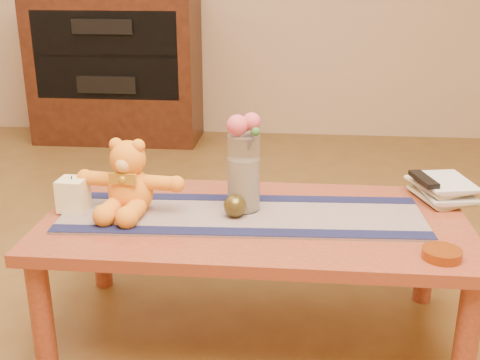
# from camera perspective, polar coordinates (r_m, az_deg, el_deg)

# --- Properties ---
(floor) EXTENTS (5.50, 5.50, 0.00)m
(floor) POSITION_cam_1_polar(r_m,az_deg,el_deg) (2.20, 1.34, -14.40)
(floor) COLOR brown
(floor) RESTS_ON ground
(coffee_table_top) EXTENTS (1.40, 0.70, 0.04)m
(coffee_table_top) POSITION_cam_1_polar(r_m,az_deg,el_deg) (2.00, 1.43, -4.11)
(coffee_table_top) COLOR maroon
(coffee_table_top) RESTS_ON floor
(table_leg_fl) EXTENTS (0.07, 0.07, 0.41)m
(table_leg_fl) POSITION_cam_1_polar(r_m,az_deg,el_deg) (2.00, -18.38, -12.47)
(table_leg_fl) COLOR maroon
(table_leg_fl) RESTS_ON floor
(table_leg_fr) EXTENTS (0.07, 0.07, 0.41)m
(table_leg_fr) POSITION_cam_1_polar(r_m,az_deg,el_deg) (1.92, 20.79, -14.25)
(table_leg_fr) COLOR maroon
(table_leg_fr) RESTS_ON floor
(table_leg_bl) EXTENTS (0.07, 0.07, 0.41)m
(table_leg_bl) POSITION_cam_1_polar(r_m,az_deg,el_deg) (2.47, -13.16, -5.52)
(table_leg_bl) COLOR maroon
(table_leg_bl) RESTS_ON floor
(table_leg_br) EXTENTS (0.07, 0.07, 0.41)m
(table_leg_br) POSITION_cam_1_polar(r_m,az_deg,el_deg) (2.41, 17.39, -6.65)
(table_leg_br) COLOR maroon
(table_leg_br) RESTS_ON floor
(persian_runner) EXTENTS (1.22, 0.41, 0.01)m
(persian_runner) POSITION_cam_1_polar(r_m,az_deg,el_deg) (1.99, 0.20, -3.37)
(persian_runner) COLOR #1C224E
(persian_runner) RESTS_ON coffee_table_top
(runner_border_near) EXTENTS (1.20, 0.12, 0.00)m
(runner_border_near) POSITION_cam_1_polar(r_m,az_deg,el_deg) (1.86, 0.01, -4.97)
(runner_border_near) COLOR #13163B
(runner_border_near) RESTS_ON persian_runner
(runner_border_far) EXTENTS (1.20, 0.12, 0.00)m
(runner_border_far) POSITION_cam_1_polar(r_m,az_deg,el_deg) (2.13, 0.37, -1.72)
(runner_border_far) COLOR #13163B
(runner_border_far) RESTS_ON persian_runner
(teddy_bear) EXTENTS (0.38, 0.32, 0.24)m
(teddy_bear) POSITION_cam_1_polar(r_m,az_deg,el_deg) (2.02, -10.49, 0.30)
(teddy_bear) COLOR orange
(teddy_bear) RESTS_ON persian_runner
(pillar_candle) EXTENTS (0.09, 0.09, 0.11)m
(pillar_candle) POSITION_cam_1_polar(r_m,az_deg,el_deg) (2.09, -15.65, -1.32)
(pillar_candle) COLOR #FFF2BB
(pillar_candle) RESTS_ON persian_runner
(candle_wick) EXTENTS (0.00, 0.00, 0.01)m
(candle_wick) POSITION_cam_1_polar(r_m,az_deg,el_deg) (2.07, -15.80, 0.24)
(candle_wick) COLOR black
(candle_wick) RESTS_ON pillar_candle
(glass_vase) EXTENTS (0.11, 0.11, 0.26)m
(glass_vase) POSITION_cam_1_polar(r_m,az_deg,el_deg) (1.99, 0.35, 0.69)
(glass_vase) COLOR silver
(glass_vase) RESTS_ON persian_runner
(potpourri_fill) EXTENTS (0.09, 0.09, 0.18)m
(potpourri_fill) POSITION_cam_1_polar(r_m,az_deg,el_deg) (2.00, 0.34, -0.37)
(potpourri_fill) COLOR beige
(potpourri_fill) RESTS_ON glass_vase
(rose_left) EXTENTS (0.07, 0.07, 0.07)m
(rose_left) POSITION_cam_1_polar(r_m,az_deg,el_deg) (1.93, -0.26, 5.24)
(rose_left) COLOR #DE4E5D
(rose_left) RESTS_ON glass_vase
(rose_right) EXTENTS (0.06, 0.06, 0.06)m
(rose_right) POSITION_cam_1_polar(r_m,az_deg,el_deg) (1.94, 1.11, 5.61)
(rose_right) COLOR #DE4E5D
(rose_right) RESTS_ON glass_vase
(blue_flower_back) EXTENTS (0.04, 0.04, 0.04)m
(blue_flower_back) POSITION_cam_1_polar(r_m,az_deg,el_deg) (1.98, 0.74, 5.35)
(blue_flower_back) COLOR #435B92
(blue_flower_back) RESTS_ON glass_vase
(blue_flower_side) EXTENTS (0.04, 0.04, 0.04)m
(blue_flower_side) POSITION_cam_1_polar(r_m,az_deg,el_deg) (1.97, -0.47, 5.04)
(blue_flower_side) COLOR #435B92
(blue_flower_side) RESTS_ON glass_vase
(leaf_sprig) EXTENTS (0.03, 0.03, 0.03)m
(leaf_sprig) POSITION_cam_1_polar(r_m,az_deg,el_deg) (1.92, 1.49, 4.63)
(leaf_sprig) COLOR #33662D
(leaf_sprig) RESTS_ON glass_vase
(bronze_ball) EXTENTS (0.09, 0.09, 0.08)m
(bronze_ball) POSITION_cam_1_polar(r_m,az_deg,el_deg) (1.96, -0.49, -2.49)
(bronze_ball) COLOR #4B3F19
(bronze_ball) RESTS_ON persian_runner
(book_bottom) EXTENTS (0.22, 0.26, 0.02)m
(book_bottom) POSITION_cam_1_polar(r_m,az_deg,el_deg) (2.22, 16.84, -1.66)
(book_bottom) COLOR beige
(book_bottom) RESTS_ON coffee_table_top
(book_lower) EXTENTS (0.20, 0.25, 0.02)m
(book_lower) POSITION_cam_1_polar(r_m,az_deg,el_deg) (2.21, 17.05, -1.23)
(book_lower) COLOR beige
(book_lower) RESTS_ON book_bottom
(book_upper) EXTENTS (0.23, 0.27, 0.02)m
(book_upper) POSITION_cam_1_polar(r_m,az_deg,el_deg) (2.20, 16.76, -0.72)
(book_upper) COLOR beige
(book_upper) RESTS_ON book_lower
(book_top) EXTENTS (0.20, 0.25, 0.02)m
(book_top) POSITION_cam_1_polar(r_m,az_deg,el_deg) (2.20, 17.10, -0.29)
(book_top) COLOR beige
(book_top) RESTS_ON book_upper
(tv_remote) EXTENTS (0.08, 0.17, 0.02)m
(tv_remote) POSITION_cam_1_polar(r_m,az_deg,el_deg) (2.18, 17.14, 0.07)
(tv_remote) COLOR black
(tv_remote) RESTS_ON book_top
(amber_dish) EXTENTS (0.12, 0.12, 0.03)m
(amber_dish) POSITION_cam_1_polar(r_m,az_deg,el_deg) (1.81, 18.72, -6.70)
(amber_dish) COLOR #BF5914
(amber_dish) RESTS_ON coffee_table_top
(media_cabinet) EXTENTS (1.20, 0.50, 1.10)m
(media_cabinet) POSITION_cam_1_polar(r_m,az_deg,el_deg) (4.55, -11.73, 10.57)
(media_cabinet) COLOR black
(media_cabinet) RESTS_ON floor
(cabinet_cavity) EXTENTS (1.02, 0.03, 0.61)m
(cabinet_cavity) POSITION_cam_1_polar(r_m,az_deg,el_deg) (4.32, -12.74, 11.50)
(cabinet_cavity) COLOR black
(cabinet_cavity) RESTS_ON media_cabinet
(cabinet_shelf) EXTENTS (1.02, 0.20, 0.02)m
(cabinet_shelf) POSITION_cam_1_polar(r_m,az_deg,el_deg) (4.40, -12.40, 11.67)
(cabinet_shelf) COLOR black
(cabinet_shelf) RESTS_ON media_cabinet
(stereo_upper) EXTENTS (0.42, 0.28, 0.10)m
(stereo_upper) POSITION_cam_1_polar(r_m,az_deg,el_deg) (4.39, -12.51, 14.26)
(stereo_upper) COLOR black
(stereo_upper) RESTS_ON media_cabinet
(stereo_lower) EXTENTS (0.42, 0.28, 0.12)m
(stereo_lower) POSITION_cam_1_polar(r_m,az_deg,el_deg) (4.45, -12.14, 9.18)
(stereo_lower) COLOR black
(stereo_lower) RESTS_ON media_cabinet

